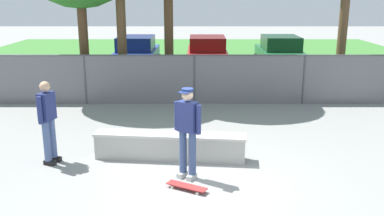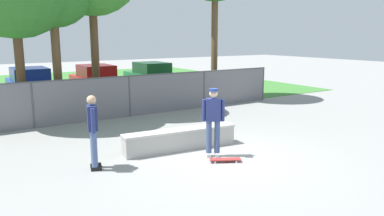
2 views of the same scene
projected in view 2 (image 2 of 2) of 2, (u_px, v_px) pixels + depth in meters
ground_plane at (222, 157)px, 9.92m from camera, size 80.00×80.00×0.00m
grass_strip at (65, 87)px, 23.41m from camera, size 26.47×20.00×0.02m
concrete_ledge at (181, 139)px, 10.52m from camera, size 3.39×0.82×0.59m
skateboarder at (213, 119)px, 9.77m from camera, size 0.52×0.42×1.84m
skateboard at (225, 159)px, 9.49m from camera, size 0.80×0.56×0.09m
chainlink_fence at (130, 94)px, 14.74m from camera, size 14.54×0.07×1.66m
car_blue at (30, 84)px, 18.32m from camera, size 2.06×4.22×1.66m
car_red at (96, 80)px, 20.03m from camera, size 2.06×4.22×1.66m
car_green at (151, 76)px, 22.03m from camera, size 2.06×4.22×1.66m
bystander at (93, 129)px, 8.82m from camera, size 0.35×0.58×1.82m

